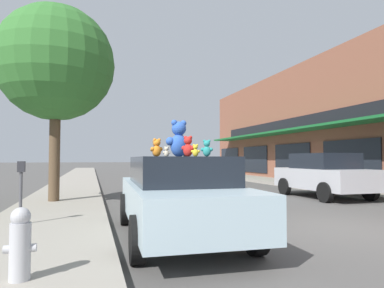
% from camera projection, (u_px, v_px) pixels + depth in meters
% --- Properties ---
extents(ground_plane, '(260.00, 260.00, 0.00)m').
position_uv_depth(ground_plane, '(339.00, 229.00, 7.14)').
color(ground_plane, '#514F4C').
extents(sidewalk_near, '(2.50, 90.00, 0.15)m').
position_uv_depth(sidewalk_near, '(33.00, 246.00, 5.49)').
color(sidewalk_near, gray).
rests_on(sidewalk_near, ground_plane).
extents(plush_art_car, '(2.13, 4.81, 1.51)m').
position_uv_depth(plush_art_car, '(178.00, 194.00, 6.44)').
color(plush_art_car, '#ADC6D1').
rests_on(plush_art_car, ground_plane).
extents(teddy_bear_giant, '(0.57, 0.38, 0.75)m').
position_uv_depth(teddy_bear_giant, '(179.00, 139.00, 6.93)').
color(teddy_bear_giant, blue).
rests_on(teddy_bear_giant, plush_art_car).
extents(teddy_bear_yellow, '(0.16, 0.11, 0.22)m').
position_uv_depth(teddy_bear_yellow, '(195.00, 151.00, 5.89)').
color(teddy_bear_yellow, yellow).
rests_on(teddy_bear_yellow, plush_art_car).
extents(teddy_bear_teal, '(0.21, 0.15, 0.28)m').
position_uv_depth(teddy_bear_teal, '(207.00, 148.00, 5.58)').
color(teddy_bear_teal, teal).
rests_on(teddy_bear_teal, plush_art_car).
extents(teddy_bear_black, '(0.22, 0.14, 0.30)m').
position_uv_depth(teddy_bear_black, '(186.00, 150.00, 7.47)').
color(teddy_bear_black, black).
rests_on(teddy_bear_black, plush_art_car).
extents(teddy_bear_cream, '(0.16, 0.10, 0.22)m').
position_uv_depth(teddy_bear_cream, '(167.00, 152.00, 7.20)').
color(teddy_bear_cream, beige).
rests_on(teddy_bear_cream, plush_art_car).
extents(teddy_bear_orange, '(0.22, 0.15, 0.29)m').
position_uv_depth(teddy_bear_orange, '(157.00, 148.00, 5.51)').
color(teddy_bear_orange, orange).
rests_on(teddy_bear_orange, plush_art_car).
extents(teddy_bear_brown, '(0.22, 0.16, 0.29)m').
position_uv_depth(teddy_bear_brown, '(156.00, 149.00, 5.90)').
color(teddy_bear_brown, olive).
rests_on(teddy_bear_brown, plush_art_car).
extents(teddy_bear_red, '(0.25, 0.25, 0.37)m').
position_uv_depth(teddy_bear_red, '(188.00, 147.00, 6.05)').
color(teddy_bear_red, red).
rests_on(teddy_bear_red, plush_art_car).
extents(parked_car_far_center, '(2.06, 4.05, 1.67)m').
position_uv_depth(parked_car_far_center, '(324.00, 175.00, 12.92)').
color(parked_car_far_center, '#B7B7BC').
rests_on(parked_car_far_center, ground_plane).
extents(street_tree, '(3.65, 3.65, 6.17)m').
position_uv_depth(street_tree, '(56.00, 64.00, 10.85)').
color(street_tree, brown).
rests_on(street_tree, sidewalk_near).
extents(fire_hydrant, '(0.33, 0.22, 0.79)m').
position_uv_depth(fire_hydrant, '(20.00, 244.00, 3.74)').
color(fire_hydrant, '#B2B2B7').
rests_on(fire_hydrant, sidewalk_near).
extents(parking_meter, '(0.14, 0.10, 1.27)m').
position_uv_depth(parking_meter, '(21.00, 184.00, 6.90)').
color(parking_meter, '#4C4C51').
rests_on(parking_meter, sidewalk_near).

